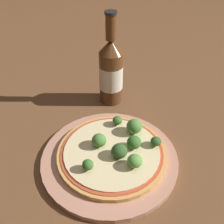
% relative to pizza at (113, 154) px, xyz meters
% --- Properties ---
extents(ground_plane, '(3.00, 3.00, 0.00)m').
position_rel_pizza_xyz_m(ground_plane, '(-0.02, 0.00, -0.02)').
color(ground_plane, brown).
extents(plate, '(0.29, 0.29, 0.01)m').
position_rel_pizza_xyz_m(plate, '(-0.01, 0.01, -0.01)').
color(plate, tan).
rests_on(plate, ground_plane).
extents(pizza, '(0.23, 0.23, 0.01)m').
position_rel_pizza_xyz_m(pizza, '(0.00, 0.00, 0.00)').
color(pizza, tan).
rests_on(pizza, plate).
extents(broccoli_floret_0, '(0.02, 0.02, 0.02)m').
position_rel_pizza_xyz_m(broccoli_floret_0, '(-0.07, -0.01, 0.02)').
color(broccoli_floret_0, '#89A866').
rests_on(broccoli_floret_0, pizza).
extents(broccoli_floret_1, '(0.03, 0.03, 0.03)m').
position_rel_pizza_xyz_m(broccoli_floret_1, '(0.01, -0.06, 0.02)').
color(broccoli_floret_1, '#89A866').
rests_on(broccoli_floret_1, pizza).
extents(broccoli_floret_2, '(0.02, 0.02, 0.02)m').
position_rel_pizza_xyz_m(broccoli_floret_2, '(0.06, 0.06, 0.02)').
color(broccoli_floret_2, '#89A866').
rests_on(broccoli_floret_2, pizza).
extents(broccoli_floret_3, '(0.03, 0.03, 0.03)m').
position_rel_pizza_xyz_m(broccoli_floret_3, '(-0.01, 0.03, 0.02)').
color(broccoli_floret_3, '#89A866').
rests_on(broccoli_floret_3, pizza).
extents(broccoli_floret_4, '(0.02, 0.02, 0.02)m').
position_rel_pizza_xyz_m(broccoli_floret_4, '(0.08, -0.04, 0.02)').
color(broccoli_floret_4, '#89A866').
rests_on(broccoli_floret_4, pizza).
extents(broccoli_floret_5, '(0.03, 0.03, 0.03)m').
position_rel_pizza_xyz_m(broccoli_floret_5, '(0.04, -0.02, 0.02)').
color(broccoli_floret_5, '#89A866').
rests_on(broccoli_floret_5, pizza).
extents(broccoli_floret_6, '(0.03, 0.03, 0.03)m').
position_rel_pizza_xyz_m(broccoli_floret_6, '(0.00, -0.02, 0.02)').
color(broccoli_floret_6, '#89A866').
rests_on(broccoli_floret_6, pizza).
extents(broccoli_floret_7, '(0.03, 0.03, 0.03)m').
position_rel_pizza_xyz_m(broccoli_floret_7, '(0.07, 0.02, 0.02)').
color(broccoli_floret_7, '#89A866').
rests_on(broccoli_floret_7, pizza).
extents(beer_bottle, '(0.06, 0.06, 0.24)m').
position_rel_pizza_xyz_m(beer_bottle, '(0.13, 0.17, 0.07)').
color(beer_bottle, '#563319').
rests_on(beer_bottle, ground_plane).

